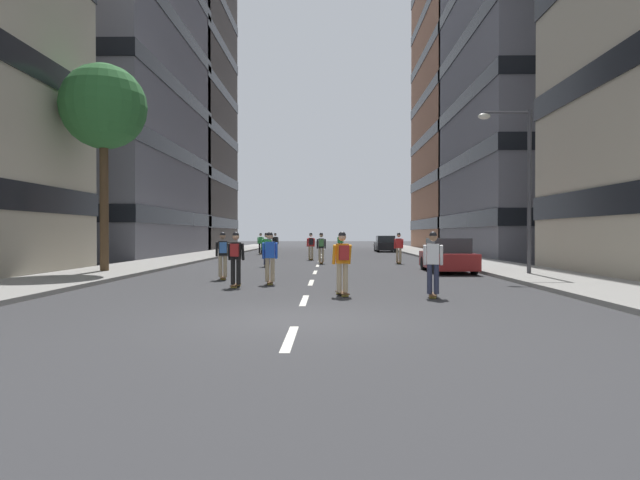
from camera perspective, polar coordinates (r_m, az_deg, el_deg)
ground_plane at (r=38.68m, az=0.08°, el=-1.87°), size 167.20×167.20×0.00m
sidewalk_left at (r=43.24m, az=-11.82°, el=-1.52°), size 3.72×76.63×0.14m
sidewalk_right at (r=42.96m, az=12.21°, el=-1.53°), size 3.72×76.63×0.14m
lane_markings at (r=38.81m, az=0.08°, el=-1.85°), size 0.16×62.20×0.01m
building_left_mid at (r=46.32m, az=-22.06°, el=13.87°), size 12.46×20.31×24.48m
building_left_far at (r=62.95m, az=-15.79°, el=14.49°), size 12.46×16.29×33.37m
building_right_mid at (r=47.59m, az=22.65°, el=21.08°), size 12.46×18.06×36.51m
building_right_far at (r=62.99m, az=16.71°, el=15.94°), size 12.46×17.67×36.47m
parked_car_near at (r=24.56m, az=13.41°, el=-1.72°), size 1.82×4.40×1.52m
parked_car_mid at (r=51.13m, az=6.95°, el=-0.46°), size 1.82×4.40×1.52m
street_tree_near at (r=25.21m, az=-22.00°, el=12.87°), size 3.59×3.59×8.78m
streetlamp_right at (r=22.91m, az=20.50°, el=6.69°), size 2.13×0.30×6.50m
skater_0 at (r=14.79m, az=11.92°, el=-2.18°), size 0.57×0.92×1.78m
skater_1 at (r=14.86m, az=2.40°, el=-2.04°), size 0.57×0.92×1.78m
skater_2 at (r=17.35m, az=-8.96°, el=-1.66°), size 0.54×0.90×1.78m
skater_3 at (r=18.26m, az=-5.35°, el=-1.63°), size 0.55×0.92×1.78m
skater_4 at (r=30.50m, az=0.13°, el=-0.64°), size 0.54×0.91×1.78m
skater_5 at (r=20.41m, az=-10.29°, el=-1.31°), size 0.57×0.92×1.78m
skater_6 at (r=28.10m, az=-5.69°, el=-0.82°), size 0.57×0.92×1.78m
skater_7 at (r=46.85m, az=2.17°, el=-0.22°), size 0.57×0.92×1.78m
skater_8 at (r=44.93m, az=-6.33°, el=-0.26°), size 0.55×0.91×1.78m
skater_9 at (r=31.00m, az=8.37°, el=-0.68°), size 0.54×0.90×1.78m
skater_10 at (r=34.84m, az=-0.97°, el=-0.48°), size 0.56×0.92×1.78m
skater_11 at (r=45.66m, az=-4.77°, el=-0.24°), size 0.53×0.90×1.78m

